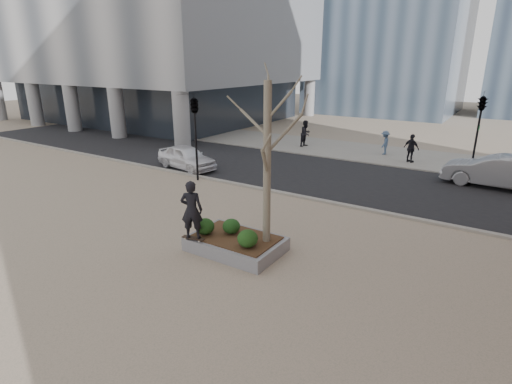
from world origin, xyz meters
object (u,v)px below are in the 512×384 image
Objects in this scene: planter at (236,244)px; police_car at (187,157)px; skateboard at (193,239)px; skateboarder at (192,210)px.

planter is 11.07m from police_car.
skateboard is 1.00m from skateboarder.
skateboard reaches higher than planter.
planter is at bearing -119.52° from police_car.
planter is 1.42m from skateboard.
skateboarder reaches higher than skateboard.
skateboarder is at bearing 66.35° from skateboard.
police_car reaches higher than planter.
skateboard is 0.20× the size of police_car.
police_car is at bearing 140.58° from planter.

